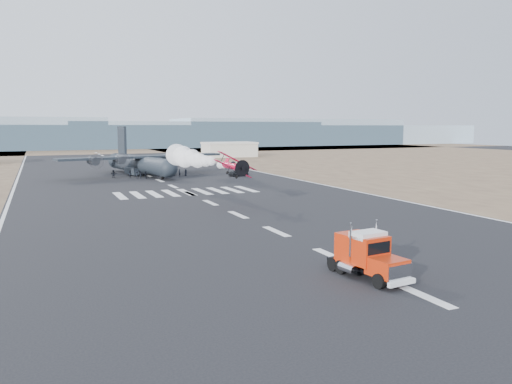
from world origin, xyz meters
TOP-DOWN VIEW (x-y plane):
  - ground at (0.00, 0.00)m, footprint 500.00×500.00m
  - scrub_far at (0.00, 230.00)m, footprint 500.00×80.00m
  - runway_markings at (0.00, 60.00)m, footprint 60.00×260.00m
  - ridge_seg_d at (0.00, 260.00)m, footprint 150.00×50.00m
  - ridge_seg_e at (65.00, 260.00)m, footprint 150.00×50.00m
  - ridge_seg_f at (130.00, 260.00)m, footprint 150.00×50.00m
  - ridge_seg_g at (195.00, 260.00)m, footprint 150.00×50.00m
  - hangar_right at (46.00, 150.00)m, footprint 20.50×12.50m
  - semi_truck at (-1.07, -6.76)m, footprint 3.52×8.51m
  - aerobatic_biplane at (1.82, 30.35)m, footprint 6.14×6.05m
  - smoke_trail at (0.52, 52.06)m, footprint 4.23×25.89m
  - transport_aircraft at (-1.51, 86.67)m, footprint 41.74×34.15m
  - support_vehicle at (20.05, 74.26)m, footprint 5.33×2.86m
  - crew_a at (6.68, 79.95)m, footprint 0.82×0.83m
  - crew_b at (-5.05, 80.59)m, footprint 0.98×0.76m
  - crew_c at (-3.92, 78.11)m, footprint 0.78×1.31m
  - crew_d at (-1.99, 77.57)m, footprint 1.16×1.01m
  - crew_e at (8.28, 80.03)m, footprint 0.73×0.94m
  - crew_f at (-8.62, 82.52)m, footprint 1.65×1.57m
  - crew_g at (-3.15, 77.87)m, footprint 0.67×0.77m
  - crew_h at (6.09, 81.82)m, footprint 0.62×0.92m

SIDE VIEW (x-z plane):
  - ground at x=0.00m, z-range 0.00..0.00m
  - scrub_far at x=0.00m, z-range 0.00..0.00m
  - runway_markings at x=0.00m, z-range 0.00..0.01m
  - support_vehicle at x=20.05m, z-range 0.00..1.42m
  - crew_e at x=8.28m, z-range 0.00..1.69m
  - crew_a at x=6.68m, z-range 0.00..1.76m
  - crew_b at x=-5.05m, z-range 0.00..1.76m
  - crew_d at x=-1.99m, z-range 0.00..1.77m
  - crew_h at x=6.09m, z-range 0.00..1.78m
  - crew_g at x=-3.15m, z-range 0.00..1.85m
  - crew_f at x=-8.62m, z-range 0.00..1.86m
  - crew_c at x=-3.92m, z-range 0.00..1.89m
  - semi_truck at x=-1.07m, z-range -0.03..3.73m
  - hangar_right at x=46.00m, z-range 0.06..5.96m
  - transport_aircraft at x=-1.51m, z-range -2.94..9.18m
  - aerobatic_biplane at x=1.82m, z-range 4.08..8.38m
  - smoke_trail at x=0.52m, z-range 4.28..8.51m
  - ridge_seg_d at x=0.00m, z-range 0.00..13.00m
  - ridge_seg_g at x=195.00m, z-range 0.00..13.00m
  - ridge_seg_e at x=65.00m, z-range 0.00..15.00m
  - ridge_seg_f at x=130.00m, z-range 0.00..17.00m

